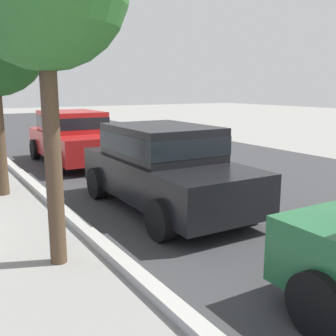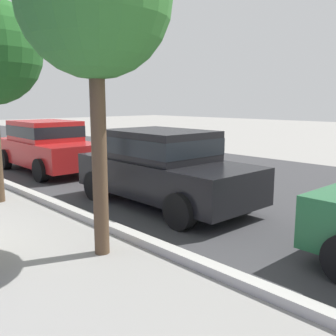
# 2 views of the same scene
# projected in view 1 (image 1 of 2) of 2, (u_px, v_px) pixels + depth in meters

# --- Properties ---
(street_surface) EXTENTS (60.00, 9.00, 0.01)m
(street_surface) POSITION_uv_depth(u_px,v_px,m) (247.00, 181.00, 9.64)
(street_surface) COLOR #38383A
(street_surface) RESTS_ON ground
(curb_stone) EXTENTS (60.00, 0.20, 0.12)m
(curb_stone) POSITION_uv_depth(u_px,v_px,m) (60.00, 208.00, 7.28)
(curb_stone) COLOR #B2AFA8
(curb_stone) RESTS_ON ground
(parked_car_red) EXTENTS (4.13, 1.97, 1.56)m
(parked_car_red) POSITION_uv_depth(u_px,v_px,m) (73.00, 136.00, 11.76)
(parked_car_red) COLOR #B21E1E
(parked_car_red) RESTS_ON ground
(parked_car_black) EXTENTS (4.13, 1.97, 1.56)m
(parked_car_black) POSITION_uv_depth(u_px,v_px,m) (164.00, 164.00, 7.34)
(parked_car_black) COLOR black
(parked_car_black) RESTS_ON ground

